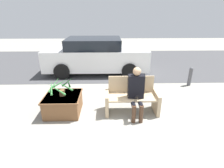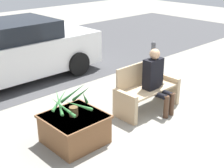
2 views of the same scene
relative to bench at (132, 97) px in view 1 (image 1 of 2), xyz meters
The scene contains 8 objects.
ground_plane 0.91m from the bench, 100.47° to the right, with size 30.00×30.00×0.00m, color gray.
road_surface 5.02m from the bench, 91.69° to the left, with size 20.00×6.00×0.01m, color #424244.
bench is the anchor object (origin of this frame).
person_seated 0.36m from the bench, 66.21° to the right, with size 0.41×0.61×1.31m.
planter_box 1.86m from the bench, behind, with size 0.95×0.94×0.51m.
potted_plant 1.90m from the bench, behind, with size 0.68×0.67×0.53m.
parked_car 3.68m from the bench, 108.40° to the left, with size 4.46×1.98×1.52m.
bollard_post 3.00m from the bench, 36.53° to the left, with size 0.14×0.14×0.71m.
Camera 1 is at (-0.49, -3.42, 2.58)m, focal length 28.00 mm.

